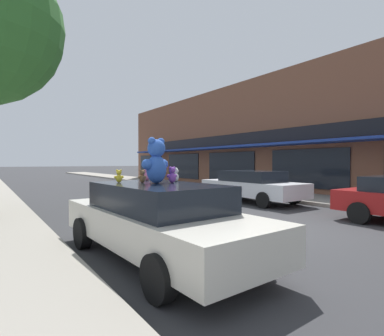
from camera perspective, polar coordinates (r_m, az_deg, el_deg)
name	(u,v)px	position (r m, az deg, el deg)	size (l,w,h in m)	color
ground_plane	(268,229)	(8.06, 14.22, -11.21)	(260.00, 260.00, 0.00)	#333335
sidewalk_far	(379,206)	(13.27, 32.00, -6.18)	(2.99, 90.00, 0.14)	gray
storefront_row	(332,139)	(24.25, 25.15, 5.07)	(16.14, 34.88, 6.89)	brown
plush_art_car	(158,218)	(5.42, -6.56, -9.52)	(2.08, 4.78, 1.33)	beige
teddy_bear_giant	(156,161)	(5.45, -6.83, 1.27)	(0.63, 0.44, 0.83)	blue
teddy_bear_brown	(142,176)	(5.68, -9.44, -1.58)	(0.18, 0.12, 0.25)	olive
teddy_bear_purple	(172,175)	(5.55, -3.81, -1.33)	(0.23, 0.14, 0.31)	purple
teddy_bear_white	(176,175)	(6.00, -3.09, -1.30)	(0.18, 0.19, 0.27)	white
teddy_bear_pink	(147,174)	(6.33, -8.60, -1.15)	(0.21, 0.13, 0.28)	pink
teddy_bear_yellow	(119,176)	(5.81, -13.75, -1.54)	(0.19, 0.13, 0.25)	yellow
parked_car_far_center	(252,185)	(13.12, 11.32, -3.27)	(2.01, 4.71, 1.35)	silver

